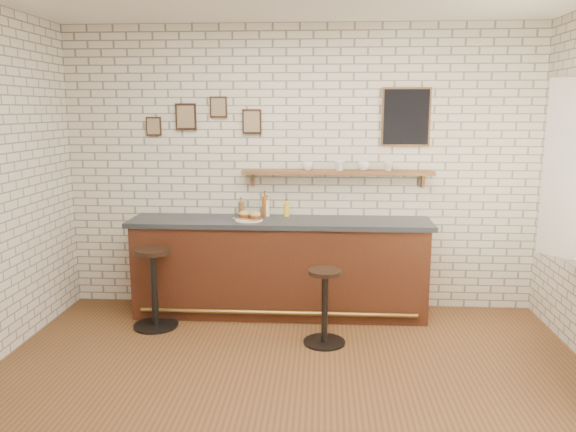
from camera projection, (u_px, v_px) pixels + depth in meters
name	position (u px, v px, depth m)	size (l,w,h in m)	color
ground	(288.00, 392.00, 4.28)	(5.00, 5.00, 0.00)	brown
bar_counter	(280.00, 267.00, 5.87)	(3.10, 0.65, 1.01)	#462012
sandwich_plate	(249.00, 220.00, 5.72)	(0.28, 0.28, 0.01)	white
ciabatta_sandwich	(250.00, 216.00, 5.71)	(0.26, 0.18, 0.08)	tan
potato_chips	(247.00, 219.00, 5.72)	(0.27, 0.17, 0.00)	#E9AC52
bitters_bottle_brown	(241.00, 208.00, 5.98)	(0.06, 0.06, 0.20)	brown
bitters_bottle_white	(267.00, 208.00, 5.96)	(0.06, 0.06, 0.22)	white
bitters_bottle_amber	(265.00, 206.00, 5.96)	(0.06, 0.06, 0.27)	brown
condiment_bottle_yellow	(287.00, 209.00, 5.95)	(0.06, 0.06, 0.18)	yellow
bar_stool_left	(154.00, 285.00, 5.51)	(0.46, 0.46, 0.80)	black
bar_stool_right	(325.00, 304.00, 5.12)	(0.39, 0.39, 0.70)	black
wall_shelf	(337.00, 173.00, 5.85)	(2.00, 0.18, 0.18)	brown
shelf_cup_a	(308.00, 166.00, 5.85)	(0.12, 0.12, 0.09)	white
shelf_cup_b	(340.00, 166.00, 5.83)	(0.11, 0.11, 0.10)	white
shelf_cup_c	(363.00, 166.00, 5.82)	(0.12, 0.12, 0.09)	white
shelf_cup_d	(388.00, 166.00, 5.80)	(0.10, 0.10, 0.09)	white
back_wall_decor	(321.00, 117.00, 5.83)	(2.96, 0.02, 0.56)	black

